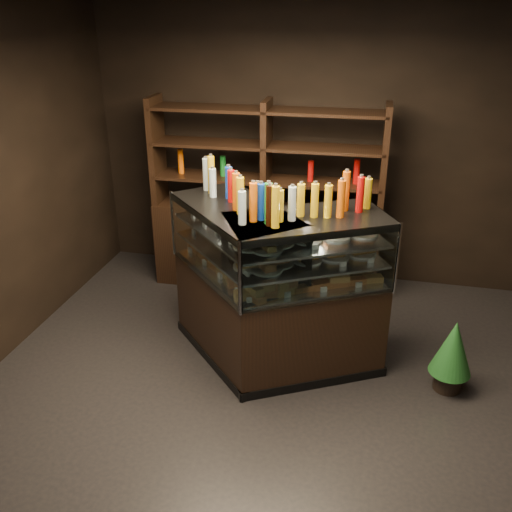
{
  "coord_description": "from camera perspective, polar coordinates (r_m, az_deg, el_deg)",
  "views": [
    {
      "loc": [
        0.61,
        -3.42,
        2.93
      ],
      "look_at": [
        -0.31,
        0.55,
        1.04
      ],
      "focal_mm": 40.0,
      "sensor_mm": 36.0,
      "label": 1
    }
  ],
  "objects": [
    {
      "name": "potted_conifer",
      "position": [
        4.79,
        19.13,
        -8.53
      ],
      "size": [
        0.33,
        0.33,
        0.71
      ],
      "rotation": [
        0.0,
        0.0,
        0.16
      ],
      "color": "black",
      "rests_on": "ground"
    },
    {
      "name": "food_display",
      "position": [
        4.57,
        1.49,
        0.44
      ],
      "size": [
        1.63,
        0.96,
        0.43
      ],
      "color": "#C77847",
      "rests_on": "display_case"
    },
    {
      "name": "display_case",
      "position": [
        4.84,
        1.44,
        -5.76
      ],
      "size": [
        1.97,
        1.36,
        1.39
      ],
      "rotation": [
        0.0,
        0.0,
        -0.16
      ],
      "color": "black",
      "rests_on": "ground"
    },
    {
      "name": "ground",
      "position": [
        4.55,
        2.33,
        -15.32
      ],
      "size": [
        5.0,
        5.0,
        0.0
      ],
      "primitive_type": "plane",
      "color": "black",
      "rests_on": "ground"
    },
    {
      "name": "bottles_top",
      "position": [
        4.41,
        1.6,
        6.13
      ],
      "size": [
        1.46,
        0.82,
        0.3
      ],
      "color": "#0F38B2",
      "rests_on": "display_case"
    },
    {
      "name": "room_shell",
      "position": [
        3.62,
        2.86,
        8.92
      ],
      "size": [
        5.02,
        5.02,
        3.01
      ],
      "color": "black",
      "rests_on": "ground"
    },
    {
      "name": "back_shelving",
      "position": [
        6.06,
        0.98,
        2.26
      ],
      "size": [
        2.38,
        0.49,
        2.0
      ],
      "rotation": [
        0.0,
        0.0,
        0.03
      ],
      "color": "black",
      "rests_on": "ground"
    }
  ]
}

